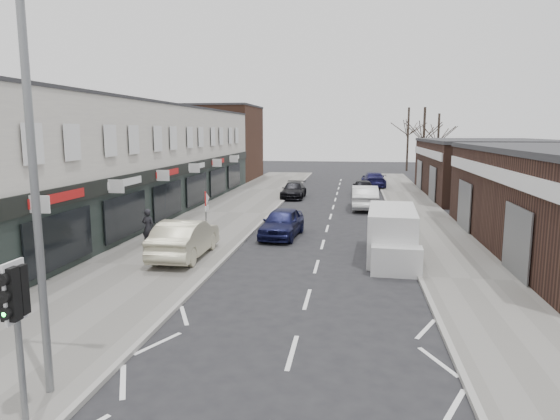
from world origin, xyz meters
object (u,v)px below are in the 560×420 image
at_px(parked_car_left_a, 282,223).
at_px(parked_car_right_a, 365,197).
at_px(traffic_light, 15,306).
at_px(street_lamp, 42,174).
at_px(parked_car_right_b, 363,187).
at_px(warning_sign, 207,203).
at_px(sedan_on_pavement, 185,238).
at_px(pedestrian, 148,228).
at_px(parked_car_left_b, 294,190).
at_px(parked_car_right_c, 374,180).
at_px(white_van, 392,235).

relative_size(parked_car_left_a, parked_car_right_a, 0.87).
height_order(traffic_light, parked_car_right_a, traffic_light).
height_order(traffic_light, street_lamp, street_lamp).
bearing_deg(parked_car_right_b, warning_sign, 66.65).
bearing_deg(warning_sign, parked_car_right_a, 61.48).
relative_size(warning_sign, parked_car_left_a, 0.62).
bearing_deg(parked_car_left_a, warning_sign, -125.77).
distance_m(sedan_on_pavement, parked_car_left_a, 6.18).
height_order(warning_sign, pedestrian, warning_sign).
relative_size(traffic_light, parked_car_left_b, 0.70).
bearing_deg(pedestrian, parked_car_left_a, -139.53).
height_order(warning_sign, parked_car_right_a, warning_sign).
height_order(street_lamp, parked_car_right_b, street_lamp).
xyz_separation_m(parked_car_left_a, parked_car_right_a, (4.40, 10.12, 0.08)).
relative_size(sedan_on_pavement, parked_car_left_a, 1.13).
bearing_deg(warning_sign, traffic_light, -86.90).
bearing_deg(sedan_on_pavement, parked_car_right_b, -109.75).
xyz_separation_m(traffic_light, parked_car_right_c, (7.72, 41.26, -1.67)).
bearing_deg(parked_car_left_b, street_lamp, -91.68).
distance_m(warning_sign, sedan_on_pavement, 2.18).
bearing_deg(pedestrian, street_lamp, 114.39).
bearing_deg(parked_car_left_b, white_van, -70.43).
relative_size(parked_car_left_b, parked_car_right_b, 1.08).
bearing_deg(parked_car_right_c, street_lamp, 76.03).
xyz_separation_m(sedan_on_pavement, parked_car_left_a, (3.42, 5.15, -0.19)).
bearing_deg(parked_car_right_c, parked_car_right_b, 77.10).
relative_size(street_lamp, parked_car_left_b, 1.81).
bearing_deg(parked_car_left_a, parked_car_right_c, 81.97).
height_order(traffic_light, parked_car_right_b, traffic_light).
xyz_separation_m(warning_sign, parked_car_right_a, (7.36, 13.54, -1.37)).
xyz_separation_m(traffic_light, street_lamp, (-0.13, 1.22, 2.20)).
relative_size(pedestrian, parked_car_left_a, 0.40).
xyz_separation_m(pedestrian, parked_car_left_b, (4.56, 18.44, -0.36)).
height_order(pedestrian, parked_car_right_a, pedestrian).
relative_size(parked_car_left_a, parked_car_right_c, 0.85).
distance_m(pedestrian, parked_car_left_b, 19.00).
distance_m(parked_car_left_a, parked_car_right_b, 18.01).
bearing_deg(pedestrian, parked_car_left_b, -94.60).
height_order(white_van, parked_car_left_b, white_van).
xyz_separation_m(warning_sign, white_van, (8.24, -0.26, -1.18)).
bearing_deg(parked_car_right_b, parked_car_left_a, 71.91).
bearing_deg(parked_car_right_b, white_van, 88.45).
distance_m(traffic_light, parked_car_right_a, 28.38).
height_order(parked_car_right_a, parked_car_right_c, parked_car_right_a).
xyz_separation_m(parked_car_left_a, parked_car_right_b, (4.40, 17.47, -0.05)).
bearing_deg(pedestrian, parked_car_right_a, -117.47).
distance_m(pedestrian, parked_car_right_a, 16.98).
relative_size(traffic_light, parked_car_right_a, 0.62).
relative_size(white_van, parked_car_right_a, 1.12).
relative_size(warning_sign, parked_car_right_a, 0.54).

